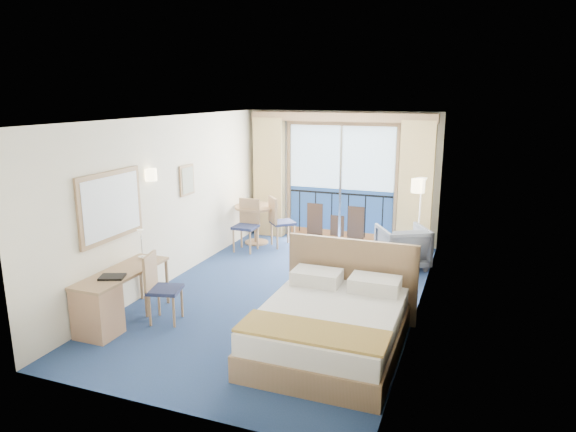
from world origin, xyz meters
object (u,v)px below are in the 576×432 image
Objects in this scene: armchair at (402,246)px; table_chair_b at (247,222)px; nightstand at (400,296)px; table_chair_a at (278,219)px; floor_lamp at (421,198)px; desk at (103,304)px; round_table at (256,215)px; desk_chair at (159,284)px; bed at (331,325)px.

table_chair_b reaches higher than armchair.
nightstand is at bearing -31.03° from table_chair_b.
table_chair_a reaches higher than armchair.
table_chair_a is at bearing -176.68° from floor_lamp.
round_table is at bearing 87.67° from desk.
desk is 1.57× the size of desk_chair.
table_chair_a is (0.70, 4.38, 0.19)m from desk.
desk_chair is at bearing 48.13° from desk.
bed is 2.07× the size of table_chair_a.
floor_lamp reaches higher than round_table.
bed reaches higher than desk.
armchair is 0.81× the size of table_chair_b.
floor_lamp is 1.62× the size of desk_chair.
nightstand is 2.06m from armchair.
nightstand is 0.58× the size of round_table.
floor_lamp is at bearing 91.47° from nightstand.
table_chair_a is 0.65m from table_chair_b.
bed is 4.31m from table_chair_b.
floor_lamp is 1.50× the size of table_chair_a.
nightstand is 4.17m from round_table.
bed is 1.38× the size of floor_lamp.
bed is 4.16× the size of nightstand.
floor_lamp is 3.32m from round_table.
nightstand is at bearing -171.42° from table_chair_a.
floor_lamp is at bearing 52.74° from desk.
table_chair_a is at bearing -7.85° from round_table.
desk_chair is 0.93× the size of table_chair_a.
bed is 1.42× the size of desk.
desk_chair is (-2.40, -0.05, 0.22)m from bed.
table_chair_b is at bearing -169.99° from floor_lamp.
desk is 1.71× the size of round_table.
table_chair_b reaches higher than desk.
armchair is 2.57m from table_chair_a.
armchair is at bearing -52.05° from desk_chair.
desk_chair reaches higher than round_table.
table_chair_b is at bearing 88.79° from table_chair_a.
table_chair_b is (0.21, 3.96, 0.18)m from desk.
desk_chair is 0.94× the size of table_chair_b.
armchair is (-0.28, 2.04, 0.12)m from nightstand.
armchair is at bearing -111.78° from floor_lamp.
desk_chair is 3.84m from table_chair_a.
table_chair_a is at bearing 120.05° from bed.
desk is at bearing 21.37° from armchair.
armchair is at bearing 0.83° from table_chair_b.
round_table reaches higher than armchair.
desk_chair is at bearing -126.58° from floor_lamp.
round_table is (-3.27, -0.09, -0.57)m from floor_lamp.
armchair is 0.98m from floor_lamp.
floor_lamp reaches higher than table_chair_b.
floor_lamp is (0.56, 3.94, 0.86)m from bed.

